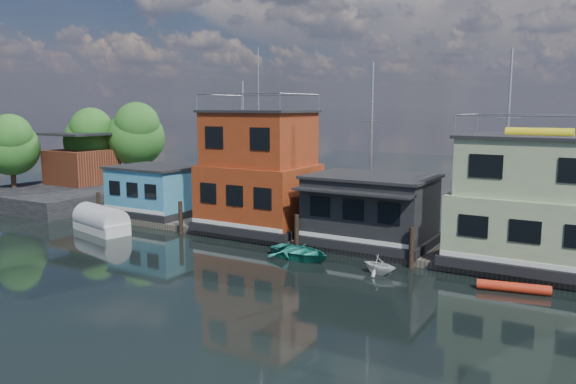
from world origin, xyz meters
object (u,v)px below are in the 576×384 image
Objects in this scene: houseboat_blue at (155,190)px; dinghy_teal at (300,252)px; tarp_runabout at (101,222)px; red_kayak at (513,287)px; houseboat_red at (259,173)px; dinghy_white at (379,264)px; houseboat_green at (534,204)px; houseboat_dark at (370,209)px.

dinghy_teal is at bearing -15.62° from houseboat_blue.
red_kayak is at bearing 16.20° from tarp_runabout.
red_kayak is at bearing -79.58° from dinghy_teal.
houseboat_blue reaches higher than tarp_runabout.
houseboat_red is 11.98m from dinghy_white.
houseboat_blue is 0.54× the size of houseboat_red.
houseboat_green is 27.19m from tarp_runabout.
houseboat_blue reaches higher than red_kayak.
red_kayak is 26.40m from tarp_runabout.
dinghy_teal is (15.04, -4.20, -1.81)m from houseboat_blue.
dinghy_teal is 1.19× the size of red_kayak.
houseboat_blue is at bearing -180.00° from houseboat_red.
dinghy_white is at bearing 15.56° from tarp_runabout.
dinghy_white reaches higher than red_kayak.
houseboat_dark is (17.50, -0.02, 0.21)m from houseboat_blue.
dinghy_teal is 2.03× the size of dinghy_white.
houseboat_dark reaches higher than red_kayak.
houseboat_dark is 3.92× the size of dinghy_white.
red_kayak is 0.63× the size of tarp_runabout.
red_kayak is (16.84, -4.18, -3.87)m from houseboat_red.
houseboat_blue is at bearing 84.71° from dinghy_teal.
houseboat_green is at bearing -59.53° from dinghy_teal.
houseboat_red is at bearing 42.58° from tarp_runabout.
houseboat_red reaches higher than dinghy_teal.
houseboat_dark is 1.93× the size of dinghy_teal.
tarp_runabout is at bearing -151.44° from houseboat_red.
houseboat_dark is 1.46× the size of tarp_runabout.
tarp_runabout is (-26.38, -1.00, 0.49)m from red_kayak.
houseboat_dark is at bearing -0.06° from houseboat_blue.
houseboat_blue is at bearing -180.00° from houseboat_green.
houseboat_blue is 3.39× the size of dinghy_white.
houseboat_red reaches higher than tarp_runabout.
red_kayak is 1.70× the size of dinghy_white.
red_kayak is 6.44m from dinghy_white.
dinghy_white is (10.43, -4.65, -3.61)m from houseboat_red.
tarp_runabout is (-26.53, -5.19, -2.83)m from houseboat_green.
houseboat_blue is 1.26× the size of tarp_runabout.
houseboat_red reaches higher than houseboat_blue.
tarp_runabout is (-9.53, -5.19, -3.38)m from houseboat_red.
dinghy_white is (19.93, -4.65, -1.71)m from houseboat_blue.
houseboat_blue is 0.76× the size of houseboat_green.
dinghy_teal is at bearing -120.44° from houseboat_dark.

